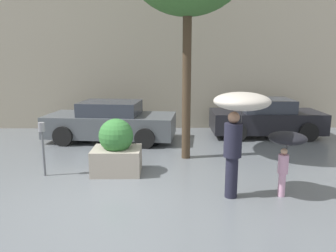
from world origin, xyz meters
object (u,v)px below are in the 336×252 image
(parked_car_far, at_px, (266,119))
(person_adult, at_px, (239,115))
(parking_meter, at_px, (42,138))
(person_child, at_px, (287,144))
(parked_car_near, at_px, (111,122))
(planter_box, at_px, (117,149))

(parked_car_far, bearing_deg, person_adult, 158.67)
(parked_car_far, xyz_separation_m, parking_meter, (-6.13, -3.87, 0.29))
(person_child, height_order, parking_meter, person_child)
(parked_car_near, distance_m, parking_meter, 3.41)
(person_adult, relative_size, parking_meter, 1.63)
(person_child, distance_m, parked_car_near, 5.95)
(person_adult, xyz_separation_m, parked_car_far, (2.08, 5.04, -0.99))
(person_adult, bearing_deg, parking_meter, 148.50)
(person_adult, distance_m, parking_meter, 4.27)
(person_adult, bearing_deg, person_child, -13.32)
(person_adult, xyz_separation_m, parked_car_near, (-3.07, 4.43, -0.99))
(person_child, relative_size, parked_car_far, 0.34)
(person_child, bearing_deg, parked_car_far, 38.31)
(parked_car_near, bearing_deg, parking_meter, 170.25)
(person_adult, height_order, person_child, person_adult)
(parking_meter, bearing_deg, planter_box, 6.03)
(parked_car_far, distance_m, parking_meter, 7.25)
(planter_box, xyz_separation_m, person_child, (3.37, -1.31, 0.46))
(person_adult, distance_m, parked_car_far, 5.54)
(person_child, height_order, parked_car_near, parked_car_near)
(person_adult, distance_m, person_child, 1.08)
(parked_car_near, bearing_deg, person_adult, -138.28)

